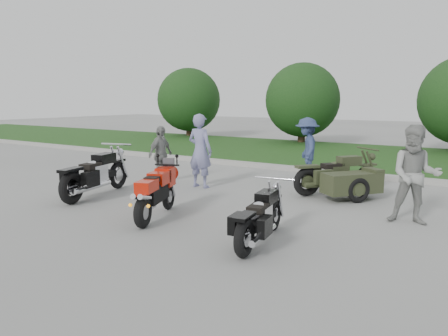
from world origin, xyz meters
The scene contains 13 objects.
ground centered at (0.00, 0.00, 0.00)m, with size 80.00×80.00×0.00m, color #9E9F99.
curb centered at (0.00, 6.00, 0.07)m, with size 60.00×0.30×0.15m, color #9F9E96.
grass_strip centered at (0.00, 10.15, 0.07)m, with size 60.00×8.00×0.14m, color #296020.
tree_far_left centered at (-10.00, 13.50, 2.19)m, with size 3.60×3.60×4.00m.
tree_mid_left centered at (-3.00, 13.50, 2.19)m, with size 3.60×3.60×4.00m.
sportbike_red centered at (0.07, -0.55, 0.53)m, with size 0.83×1.83×0.91m.
cruiser_left centered at (-2.41, 0.08, 0.49)m, with size 0.83×2.48×0.97m.
cruiser_right centered at (2.44, -0.77, 0.40)m, with size 0.55×2.03×0.78m.
cruiser_sidecar centered at (2.50, 3.18, 0.42)m, with size 1.91×2.16×0.90m.
person_stripe centered at (-1.00, 2.33, 0.95)m, with size 0.69×0.45×1.90m, color #7D7EAA.
person_grey centered at (4.24, 1.77, 0.91)m, with size 0.88×0.69×1.82m, color #989994.
person_denim centered at (0.94, 4.68, 0.88)m, with size 1.14×0.66×1.76m, color navy.
person_back centered at (-2.27, 2.25, 0.77)m, with size 0.91×0.38×1.55m, color gray.
Camera 1 is at (5.61, -6.62, 2.28)m, focal length 35.00 mm.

